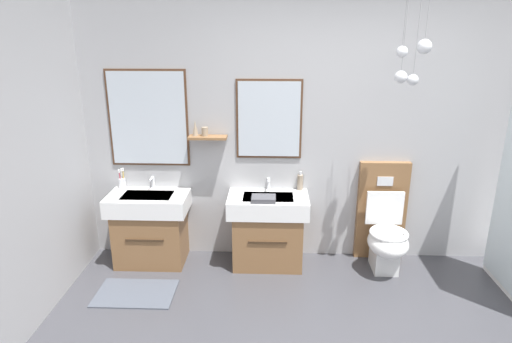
% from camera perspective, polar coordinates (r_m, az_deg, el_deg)
% --- Properties ---
extents(wall_back, '(5.17, 0.61, 2.56)m').
position_cam_1_polar(wall_back, '(4.26, 10.87, 5.29)').
color(wall_back, '#A8A8AA').
rests_on(wall_back, ground).
extents(bath_mat, '(0.68, 0.44, 0.01)m').
position_cam_1_polar(bath_mat, '(4.10, -15.41, -15.04)').
color(bath_mat, '#474C56').
rests_on(bath_mat, ground).
extents(vanity_sink_left, '(0.76, 0.48, 0.71)m').
position_cam_1_polar(vanity_sink_left, '(4.42, -13.57, -6.92)').
color(vanity_sink_left, brown).
rests_on(vanity_sink_left, ground).
extents(tap_on_left_sink, '(0.03, 0.13, 0.11)m').
position_cam_1_polar(tap_on_left_sink, '(4.42, -13.36, -1.21)').
color(tap_on_left_sink, silver).
rests_on(tap_on_left_sink, vanity_sink_left).
extents(vanity_sink_right, '(0.76, 0.48, 0.71)m').
position_cam_1_polar(vanity_sink_right, '(4.26, 1.56, -7.36)').
color(vanity_sink_right, brown).
rests_on(vanity_sink_right, ground).
extents(tap_on_right_sink, '(0.03, 0.13, 0.11)m').
position_cam_1_polar(tap_on_right_sink, '(4.26, 1.63, -1.44)').
color(tap_on_right_sink, silver).
rests_on(tap_on_right_sink, vanity_sink_right).
extents(toilet, '(0.48, 0.63, 1.00)m').
position_cam_1_polar(toilet, '(4.39, 16.38, -7.29)').
color(toilet, brown).
rests_on(toilet, ground).
extents(toothbrush_cup, '(0.07, 0.07, 0.20)m').
position_cam_1_polar(toothbrush_cup, '(4.51, -17.06, -1.36)').
color(toothbrush_cup, silver).
rests_on(toothbrush_cup, vanity_sink_left).
extents(soap_dispenser, '(0.06, 0.06, 0.19)m').
position_cam_1_polar(soap_dispenser, '(4.27, 5.78, -1.37)').
color(soap_dispenser, gray).
rests_on(soap_dispenser, vanity_sink_right).
extents(folded_hand_towel, '(0.22, 0.16, 0.04)m').
position_cam_1_polar(folded_hand_towel, '(3.99, 1.00, -3.58)').
color(folded_hand_towel, '#47474C').
rests_on(folded_hand_towel, vanity_sink_right).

